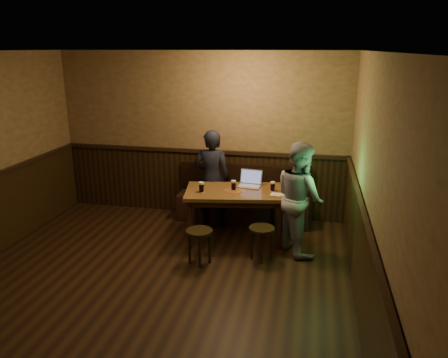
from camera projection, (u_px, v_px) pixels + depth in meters
name	position (u px, v px, depth m)	size (l,w,h in m)	color
room	(140.00, 199.00, 4.92)	(5.04, 6.04, 2.84)	black
bench	(243.00, 203.00, 7.40)	(2.20, 0.50, 0.95)	black
pub_table	(235.00, 197.00, 6.56)	(1.59, 1.08, 0.79)	#512B17
stool_left	(199.00, 237.00, 5.89)	(0.44, 0.44, 0.49)	black
stool_right	(262.00, 234.00, 6.00)	(0.40, 0.40, 0.48)	black
pint_left	(201.00, 187.00, 6.43)	(0.10, 0.10, 0.15)	#B11529
pint_mid	(234.00, 185.00, 6.53)	(0.10, 0.10, 0.15)	#B11529
pint_right	(273.00, 186.00, 6.49)	(0.09, 0.09, 0.14)	#B11529
laptop	(250.00, 182.00, 6.72)	(0.38, 0.32, 0.25)	silver
menu	(278.00, 194.00, 6.34)	(0.22, 0.15, 0.00)	silver
person_suit	(212.00, 179.00, 7.05)	(0.59, 0.39, 1.61)	black
person_grey	(300.00, 198.00, 6.15)	(0.78, 0.61, 1.61)	gray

